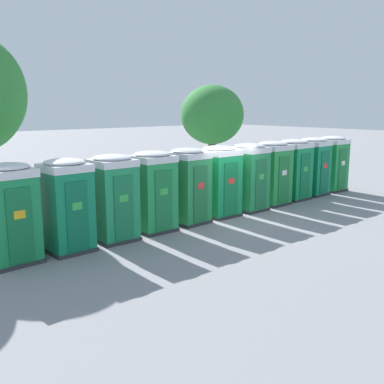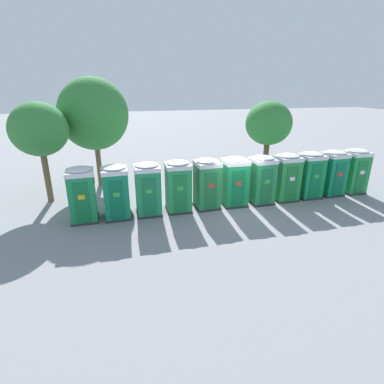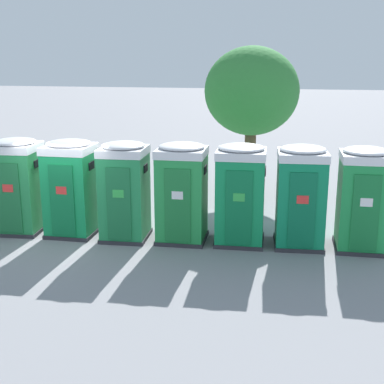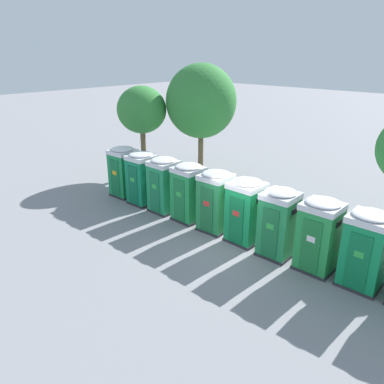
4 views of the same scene
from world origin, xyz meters
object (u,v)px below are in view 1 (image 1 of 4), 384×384
Objects in this scene: portapotty_10 at (332,163)px; portapotty_1 at (67,205)px; portapotty_8 at (294,169)px; portapotty_4 at (188,186)px; portapotty_6 at (249,177)px; street_tree_0 at (212,115)px; portapotty_0 at (10,213)px; portapotty_5 at (220,181)px; portapotty_9 at (313,166)px; portapotty_3 at (153,191)px; portapotty_7 at (272,173)px; portapotty_2 at (113,198)px.

portapotty_1 is at bearing -178.14° from portapotty_10.
portapotty_1 is 1.00× the size of portapotty_8.
portapotty_8 is (5.91, 0.16, -0.00)m from portapotty_4.
portapotty_6 is at bearing -176.44° from portapotty_8.
street_tree_0 reaches higher than portapotty_1.
portapotty_0 and portapotty_1 have the same top height.
portapotty_5 is at bearing -178.42° from portapotty_8.
portapotty_9 is (13.31, 0.38, -0.00)m from portapotty_0.
portapotty_0 is 11.83m from portapotty_8.
portapotty_8 is at bearing 1.58° from portapotty_5.
portapotty_6 is (4.44, 0.01, 0.00)m from portapotty_3.
portapotty_1 and portapotty_8 have the same top height.
portapotty_3 is at bearing -178.71° from portapotty_4.
portapotty_0 is at bearing -155.76° from street_tree_0.
portapotty_8 is (11.83, 0.32, -0.00)m from portapotty_0.
portapotty_5 is at bearing -179.13° from portapotty_7.
portapotty_5 is at bearing 177.62° from portapotty_6.
portapotty_9 is 1.48m from portapotty_10.
portapotty_1 is 11.72m from street_tree_0.
portapotty_4 is 1.48m from portapotty_5.
portapotty_9 and portapotty_10 have the same top height.
portapotty_1 is at bearing -177.78° from portapotty_5.
portapotty_3 is at bearing 1.66° from portapotty_0.
portapotty_9 is at bearing -179.19° from portapotty_10.
portapotty_3 is (4.43, 0.13, -0.00)m from portapotty_0.
portapotty_8 is 1.00× the size of portapotty_9.
portapotty_3 and portapotty_10 have the same top height.
portapotty_7 is at bearing -177.34° from portapotty_9.
portapotty_1 is at bearing -177.49° from portapotty_4.
portapotty_8 is 0.52× the size of street_tree_0.
portapotty_3 is 2.96m from portapotty_5.
portapotty_1 is 1.00× the size of portapotty_10.
portapotty_3 is 4.44m from portapotty_6.
portapotty_0 is at bearing -178.37° from portapotty_9.
street_tree_0 is (-1.60, 4.89, 2.17)m from portapotty_9.
portapotty_1 is 10.35m from portapotty_8.
portapotty_2 is 10.35m from portapotty_9.
portapotty_4 is 5.92m from portapotty_8.
portapotty_2 is 1.00× the size of portapotty_6.
portapotty_1 and portapotty_5 have the same top height.
portapotty_0 is at bearing -178.45° from portapotty_8.
street_tree_0 is at bearing 27.41° from portapotty_1.
portapotty_10 is (4.43, 0.16, 0.00)m from portapotty_7.
portapotty_5 is 1.00× the size of portapotty_6.
portapotty_3 is at bearing 3.12° from portapotty_1.
portapotty_7 is at bearing 0.87° from portapotty_5.
portapotty_6 is 1.00× the size of portapotty_7.
street_tree_0 reaches higher than portapotty_6.
portapotty_5 is 7.00m from street_tree_0.
portapotty_9 is at bearing 2.66° from portapotty_7.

